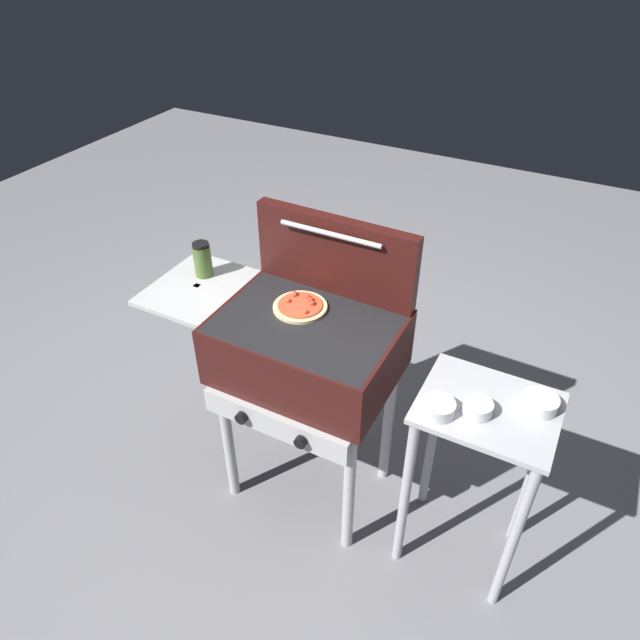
% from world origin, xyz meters
% --- Properties ---
extents(ground_plane, '(8.00, 8.00, 0.00)m').
position_xyz_m(ground_plane, '(0.00, 0.00, 0.00)').
color(ground_plane, gray).
extents(grill, '(0.96, 0.53, 0.90)m').
position_xyz_m(grill, '(-0.01, -0.00, 0.76)').
color(grill, '#38110F').
rests_on(grill, ground_plane).
extents(grill_lid_open, '(0.63, 0.09, 0.30)m').
position_xyz_m(grill_lid_open, '(0.00, 0.21, 1.05)').
color(grill_lid_open, '#38110F').
rests_on(grill_lid_open, grill).
extents(pizza_pepperoni, '(0.20, 0.20, 0.03)m').
position_xyz_m(pizza_pepperoni, '(-0.06, 0.05, 0.91)').
color(pizza_pepperoni, beige).
rests_on(pizza_pepperoni, grill).
extents(sauce_jar, '(0.07, 0.07, 0.14)m').
position_xyz_m(sauce_jar, '(-0.50, 0.08, 0.97)').
color(sauce_jar, '#4C6B2D').
rests_on(sauce_jar, grill).
extents(prep_table, '(0.44, 0.36, 0.79)m').
position_xyz_m(prep_table, '(0.66, 0.00, 0.56)').
color(prep_table, '#B2B2B7').
rests_on(prep_table, ground_plane).
extents(topping_bowl_near, '(0.09, 0.09, 0.04)m').
position_xyz_m(topping_bowl_near, '(0.63, -0.05, 0.81)').
color(topping_bowl_near, silver).
rests_on(topping_bowl_near, prep_table).
extents(topping_bowl_far, '(0.11, 0.11, 0.04)m').
position_xyz_m(topping_bowl_far, '(0.80, 0.06, 0.81)').
color(topping_bowl_far, silver).
rests_on(topping_bowl_far, prep_table).
extents(topping_bowl_middle, '(0.11, 0.11, 0.04)m').
position_xyz_m(topping_bowl_middle, '(0.52, -0.11, 0.81)').
color(topping_bowl_middle, silver).
rests_on(topping_bowl_middle, prep_table).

